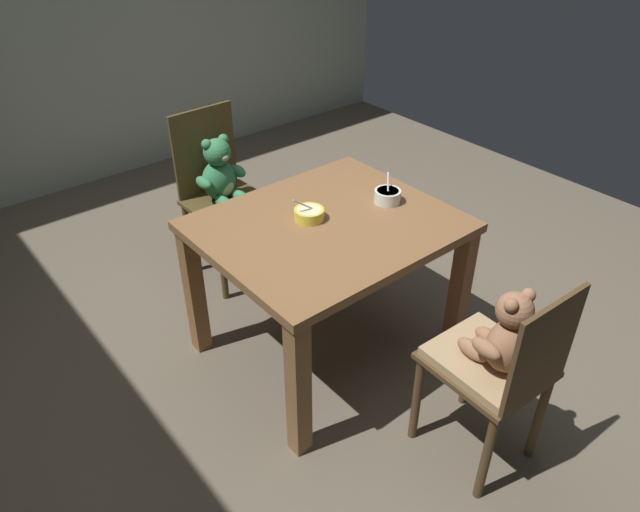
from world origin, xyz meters
The scene contains 6 objects.
ground_plane centered at (0.00, 0.00, -0.02)m, with size 5.20×5.20×0.04m.
dining_table centered at (0.00, 0.00, 0.60)m, with size 1.06×0.90×0.72m.
teddy_chair_near_front centered at (0.07, -0.88, 0.54)m, with size 0.39×0.43×0.88m.
teddy_chair_far_center centered at (-0.01, 0.89, 0.56)m, with size 0.42×0.41×0.94m.
porridge_bowl_yellow_center centered at (-0.04, 0.07, 0.75)m, with size 0.14×0.13×0.11m.
porridge_bowl_white_near_right centered at (0.33, -0.03, 0.75)m, with size 0.12×0.12×0.12m.
Camera 1 is at (-1.43, -1.68, 2.03)m, focal length 33.19 mm.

